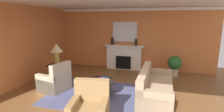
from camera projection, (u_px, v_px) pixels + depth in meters
The scene contains 19 objects.
ground_plane at pixel (114, 96), 5.18m from camera, with size 8.72×8.72×0.00m, color brown.
wall_fireplace at pixel (131, 39), 7.81m from camera, with size 7.31×0.12×2.80m, color #CC723D.
wall_window at pixel (24, 45), 6.05m from camera, with size 0.12×6.68×2.80m, color #CC723D.
ceiling_panel at pixel (117, 0), 4.87m from camera, with size 7.31×6.68×0.06m, color white.
crown_moulding at pixel (131, 9), 7.46m from camera, with size 7.31×0.08×0.12m, color white.
area_rug at pixel (99, 94), 5.24m from camera, with size 3.07×2.28×0.01m, color #4C517A.
fireplace at pixel (124, 58), 7.86m from camera, with size 1.80×0.35×1.14m.
mantel_mirror at pixel (125, 32), 7.73m from camera, with size 1.12×0.04×0.89m, color silver.
sofa at pixel (154, 88), 4.98m from camera, with size 0.98×2.13×0.85m.
armchair_near_window at pixel (55, 81), 5.52m from camera, with size 0.95×0.95×0.95m.
armchair_facing_fireplace at pixel (90, 111), 3.70m from camera, with size 0.92×0.92×0.95m.
coffee_table at pixel (99, 84), 5.17m from camera, with size 1.00×1.00×0.45m.
side_table at pixel (58, 72), 6.19m from camera, with size 0.56×0.56×0.70m.
table_lamp at pixel (56, 50), 6.02m from camera, with size 0.44×0.44×0.75m.
vase_mantel_left at pixel (112, 41), 7.80m from camera, with size 0.13×0.13×0.33m, color black.
vase_mantel_right at pixel (136, 42), 7.52m from camera, with size 0.12×0.12×0.31m, color black.
book_red_cover at pixel (103, 79), 5.28m from camera, with size 0.21×0.20×0.05m, color maroon.
book_art_folio at pixel (105, 78), 5.22m from camera, with size 0.19×0.19×0.03m, color navy.
potted_plant at pixel (174, 64), 6.93m from camera, with size 0.56×0.56×0.83m.
Camera 1 is at (1.20, -4.66, 2.26)m, focal length 27.14 mm.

